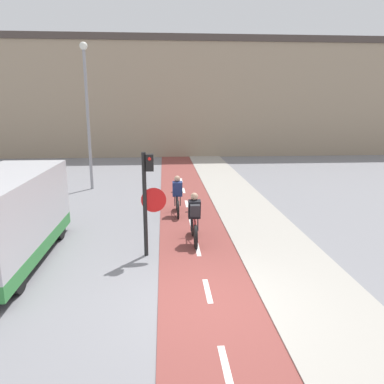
# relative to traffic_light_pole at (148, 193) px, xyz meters

# --- Properties ---
(ground_plane) EXTENTS (120.00, 120.00, 0.00)m
(ground_plane) POSITION_rel_traffic_light_pole_xyz_m (1.35, -2.68, -1.77)
(ground_plane) COLOR gray
(bike_lane) EXTENTS (2.18, 60.00, 0.02)m
(bike_lane) POSITION_rel_traffic_light_pole_xyz_m (1.35, -2.68, -1.76)
(bike_lane) COLOR brown
(bike_lane) RESTS_ON ground_plane
(sidewalk_strip) EXTENTS (2.40, 60.00, 0.05)m
(sidewalk_strip) POSITION_rel_traffic_light_pole_xyz_m (3.64, -2.68, -1.75)
(sidewalk_strip) COLOR #A8A399
(sidewalk_strip) RESTS_ON ground_plane
(building_row_background) EXTENTS (60.00, 5.20, 9.20)m
(building_row_background) POSITION_rel_traffic_light_pole_xyz_m (1.35, 22.34, 2.83)
(building_row_background) COLOR gray
(building_row_background) RESTS_ON ground_plane
(traffic_light_pole) EXTENTS (0.67, 0.25, 2.84)m
(traffic_light_pole) POSITION_rel_traffic_light_pole_xyz_m (0.00, 0.00, 0.00)
(traffic_light_pole) COLOR black
(traffic_light_pole) RESTS_ON ground_plane
(street_lamp_far) EXTENTS (0.36, 0.36, 6.83)m
(street_lamp_far) POSITION_rel_traffic_light_pole_xyz_m (-3.13, 8.66, 2.40)
(street_lamp_far) COLOR gray
(street_lamp_far) RESTS_ON ground_plane
(cyclist_near) EXTENTS (0.46, 1.78, 1.53)m
(cyclist_near) POSITION_rel_traffic_light_pole_xyz_m (1.31, 0.90, -1.05)
(cyclist_near) COLOR black
(cyclist_near) RESTS_ON ground_plane
(cyclist_far) EXTENTS (0.46, 1.72, 1.49)m
(cyclist_far) POSITION_rel_traffic_light_pole_xyz_m (0.92, 3.85, -1.10)
(cyclist_far) COLOR black
(cyclist_far) RESTS_ON ground_plane
(van) EXTENTS (1.94, 5.28, 2.32)m
(van) POSITION_rel_traffic_light_pole_xyz_m (-3.67, -0.20, -0.63)
(van) COLOR #B7B7BC
(van) RESTS_ON ground_plane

